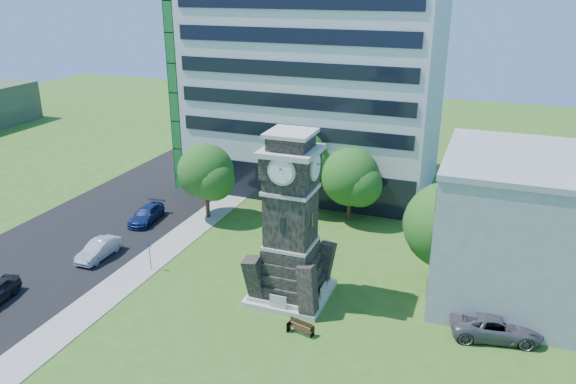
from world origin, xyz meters
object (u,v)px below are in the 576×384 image
at_px(car_street_mid, 99,249).
at_px(park_bench, 301,327).
at_px(car_street_north, 146,215).
at_px(street_sign, 150,253).
at_px(clock_tower, 291,229).
at_px(car_east_lot, 496,326).

height_order(car_street_mid, park_bench, car_street_mid).
height_order(car_street_north, park_bench, car_street_north).
bearing_deg(street_sign, clock_tower, 26.31).
xyz_separation_m(clock_tower, car_street_north, (-17.35, 7.63, -4.58)).
relative_size(clock_tower, car_street_mid, 2.78).
bearing_deg(clock_tower, car_street_north, 156.25).
distance_m(car_east_lot, street_sign, 25.62).
bearing_deg(clock_tower, car_east_lot, -0.41).
distance_m(park_bench, street_sign, 14.41).
bearing_deg(street_sign, car_street_north, 150.68).
bearing_deg(car_street_mid, clock_tower, -0.21).
bearing_deg(car_street_north, park_bench, -37.63).
distance_m(car_street_mid, car_street_north, 7.67).
xyz_separation_m(car_street_mid, car_street_north, (-0.58, 7.65, -0.03)).
bearing_deg(car_east_lot, car_street_mid, 78.31).
xyz_separation_m(car_street_mid, park_bench, (19.01, -4.11, -0.25)).
bearing_deg(park_bench, car_street_mid, -178.55).
distance_m(clock_tower, park_bench, 6.72).
xyz_separation_m(clock_tower, car_east_lot, (13.99, -0.10, -4.49)).
relative_size(clock_tower, car_east_lot, 2.16).
height_order(clock_tower, car_east_lot, clock_tower).
bearing_deg(car_street_mid, park_bench, -12.46).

